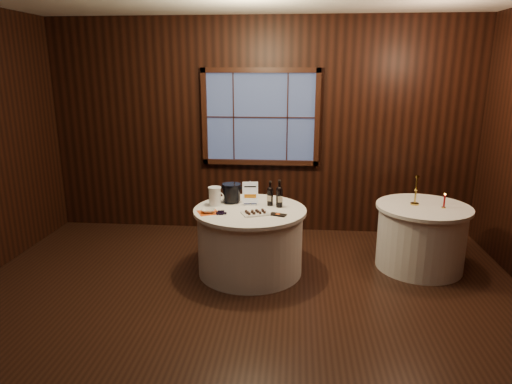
# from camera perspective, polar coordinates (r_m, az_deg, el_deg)

# --- Properties ---
(ground) EXTENTS (6.00, 6.00, 0.00)m
(ground) POSITION_cam_1_polar(r_m,az_deg,el_deg) (4.57, -2.04, -15.18)
(ground) COLOR black
(ground) RESTS_ON ground
(back_wall) EXTENTS (6.00, 0.10, 3.00)m
(back_wall) POSITION_cam_1_polar(r_m,az_deg,el_deg) (6.46, 0.56, 8.41)
(back_wall) COLOR black
(back_wall) RESTS_ON ground
(main_table) EXTENTS (1.28, 1.28, 0.77)m
(main_table) POSITION_cam_1_polar(r_m,az_deg,el_deg) (5.30, -0.74, -6.07)
(main_table) COLOR white
(main_table) RESTS_ON ground
(side_table) EXTENTS (1.08, 1.08, 0.77)m
(side_table) POSITION_cam_1_polar(r_m,az_deg,el_deg) (5.75, 19.91, -5.27)
(side_table) COLOR white
(side_table) RESTS_ON ground
(sign_stand) EXTENTS (0.18, 0.10, 0.29)m
(sign_stand) POSITION_cam_1_polar(r_m,az_deg,el_deg) (5.29, -0.73, -0.60)
(sign_stand) COLOR #AEAEB5
(sign_stand) RESTS_ON main_table
(port_bottle_left) EXTENTS (0.07, 0.08, 0.29)m
(port_bottle_left) POSITION_cam_1_polar(r_m,az_deg,el_deg) (5.27, 1.77, -0.37)
(port_bottle_left) COLOR black
(port_bottle_left) RESTS_ON main_table
(port_bottle_right) EXTENTS (0.08, 0.09, 0.32)m
(port_bottle_right) POSITION_cam_1_polar(r_m,az_deg,el_deg) (5.21, 2.93, -0.43)
(port_bottle_right) COLOR black
(port_bottle_right) RESTS_ON main_table
(ice_bucket) EXTENTS (0.22, 0.22, 0.23)m
(ice_bucket) POSITION_cam_1_polar(r_m,az_deg,el_deg) (5.39, -3.07, -0.09)
(ice_bucket) COLOR black
(ice_bucket) RESTS_ON main_table
(chocolate_plate) EXTENTS (0.34, 0.29, 0.04)m
(chocolate_plate) POSITION_cam_1_polar(r_m,az_deg,el_deg) (4.98, -0.07, -2.61)
(chocolate_plate) COLOR silver
(chocolate_plate) RESTS_ON main_table
(chocolate_box) EXTENTS (0.20, 0.15, 0.01)m
(chocolate_box) POSITION_cam_1_polar(r_m,az_deg,el_deg) (4.95, 2.75, -2.85)
(chocolate_box) COLOR black
(chocolate_box) RESTS_ON main_table
(grape_bunch) EXTENTS (0.18, 0.08, 0.04)m
(grape_bunch) POSITION_cam_1_polar(r_m,az_deg,el_deg) (4.98, -4.40, -2.59)
(grape_bunch) COLOR black
(grape_bunch) RESTS_ON main_table
(glass_pitcher) EXTENTS (0.20, 0.15, 0.22)m
(glass_pitcher) POSITION_cam_1_polar(r_m,az_deg,el_deg) (5.30, -5.15, -0.51)
(glass_pitcher) COLOR white
(glass_pitcher) RESTS_ON main_table
(orange_napkin) EXTENTS (0.29, 0.29, 0.00)m
(orange_napkin) POSITION_cam_1_polar(r_m,az_deg,el_deg) (5.07, -5.99, -2.56)
(orange_napkin) COLOR #E85013
(orange_napkin) RESTS_ON main_table
(cracker_bowl) EXTENTS (0.17, 0.17, 0.04)m
(cracker_bowl) POSITION_cam_1_polar(r_m,az_deg,el_deg) (5.06, -6.00, -2.33)
(cracker_bowl) COLOR silver
(cracker_bowl) RESTS_ON orange_napkin
(brass_candlestick) EXTENTS (0.10, 0.10, 0.35)m
(brass_candlestick) POSITION_cam_1_polar(r_m,az_deg,el_deg) (5.61, 19.32, -0.26)
(brass_candlestick) COLOR gold
(brass_candlestick) RESTS_ON side_table
(red_candle) EXTENTS (0.05, 0.05, 0.17)m
(red_candle) POSITION_cam_1_polar(r_m,az_deg,el_deg) (5.61, 22.47, -1.18)
(red_candle) COLOR gold
(red_candle) RESTS_ON side_table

